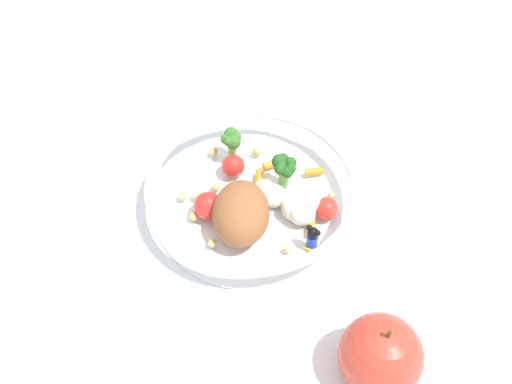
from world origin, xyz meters
name	(u,v)px	position (x,y,z in m)	size (l,w,h in m)	color
ground_plane	(253,205)	(0.00, 0.00, 0.00)	(2.40, 2.40, 0.00)	white
food_container	(257,194)	(-0.01, 0.00, 0.03)	(0.25, 0.25, 0.06)	white
loose_apple	(380,355)	(-0.23, 0.09, 0.04)	(0.08, 0.08, 0.09)	#BC3828
folded_napkin	(99,153)	(0.21, 0.06, 0.00)	(0.14, 0.12, 0.01)	white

